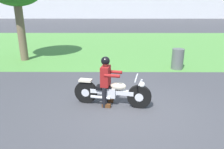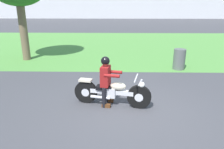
{
  "view_description": "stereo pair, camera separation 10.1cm",
  "coord_description": "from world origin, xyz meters",
  "views": [
    {
      "loc": [
        -0.41,
        -5.18,
        2.8
      ],
      "look_at": [
        -0.44,
        0.62,
        0.85
      ],
      "focal_mm": 34.73,
      "sensor_mm": 36.0,
      "label": 1
    },
    {
      "loc": [
        -0.31,
        -5.18,
        2.8
      ],
      "look_at": [
        -0.44,
        0.62,
        0.85
      ],
      "focal_mm": 34.73,
      "sensor_mm": 36.0,
      "label": 2
    }
  ],
  "objects": [
    {
      "name": "rider_lead",
      "position": [
        -0.6,
        0.45,
        0.82
      ],
      "size": [
        0.61,
        0.54,
        1.41
      ],
      "rotation": [
        0.0,
        0.0,
        -0.21
      ],
      "color": "black",
      "rests_on": "ground"
    },
    {
      "name": "ground",
      "position": [
        0.0,
        0.0,
        0.0
      ],
      "size": [
        120.0,
        120.0,
        0.0
      ],
      "primitive_type": "plane",
      "color": "#424247"
    },
    {
      "name": "grass_verge",
      "position": [
        0.0,
        9.47,
        0.0
      ],
      "size": [
        60.0,
        12.0,
        0.01
      ],
      "primitive_type": "cube",
      "color": "#549342",
      "rests_on": "ground"
    },
    {
      "name": "trash_can",
      "position": [
        2.4,
        3.97,
        0.44
      ],
      "size": [
        0.51,
        0.51,
        0.89
      ],
      "primitive_type": "cylinder",
      "color": "#595E5B",
      "rests_on": "ground"
    },
    {
      "name": "motorcycle_lead",
      "position": [
        -0.43,
        0.41,
        0.4
      ],
      "size": [
        2.17,
        0.76,
        0.89
      ],
      "rotation": [
        0.0,
        0.0,
        -0.21
      ],
      "color": "black",
      "rests_on": "ground"
    }
  ]
}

